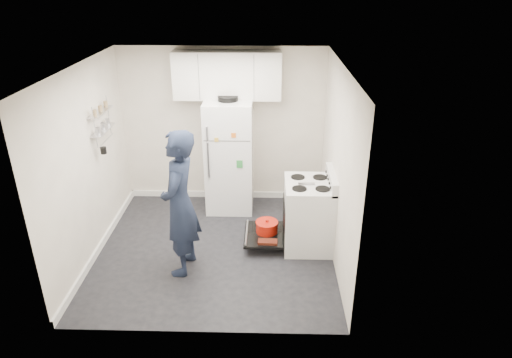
{
  "coord_description": "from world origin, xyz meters",
  "views": [
    {
      "loc": [
        0.71,
        -5.32,
        3.53
      ],
      "look_at": [
        0.56,
        0.05,
        1.05
      ],
      "focal_mm": 32.0,
      "sensor_mm": 36.0,
      "label": 1
    }
  ],
  "objects_px": {
    "open_oven_door": "(266,231)",
    "refrigerator": "(229,156)",
    "person": "(180,204)",
    "electric_range": "(307,215)"
  },
  "relations": [
    {
      "from": "open_oven_door",
      "to": "person",
      "type": "relative_size",
      "value": 0.38
    },
    {
      "from": "open_oven_door",
      "to": "refrigerator",
      "type": "distance_m",
      "value": 1.4
    },
    {
      "from": "open_oven_door",
      "to": "person",
      "type": "height_order",
      "value": "person"
    },
    {
      "from": "open_oven_door",
      "to": "electric_range",
      "type": "bearing_deg",
      "value": -2.4
    },
    {
      "from": "electric_range",
      "to": "person",
      "type": "relative_size",
      "value": 0.59
    },
    {
      "from": "person",
      "to": "open_oven_door",
      "type": "bearing_deg",
      "value": 126.92
    },
    {
      "from": "refrigerator",
      "to": "person",
      "type": "bearing_deg",
      "value": -105.26
    },
    {
      "from": "open_oven_door",
      "to": "refrigerator",
      "type": "relative_size",
      "value": 0.39
    },
    {
      "from": "open_oven_door",
      "to": "refrigerator",
      "type": "bearing_deg",
      "value": 118.21
    },
    {
      "from": "electric_range",
      "to": "refrigerator",
      "type": "distance_m",
      "value": 1.64
    }
  ]
}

